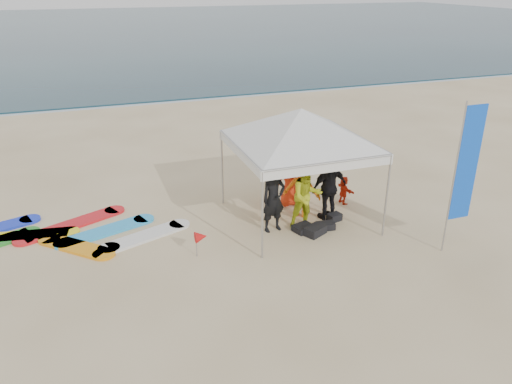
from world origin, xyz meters
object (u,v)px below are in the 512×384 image
Objects in this scene: person_black_a at (274,199)px; feather_flag at (466,166)px; person_orange_a at (302,188)px; marker_pennant at (201,237)px; canopy_tent at (301,109)px; person_yellow at (306,196)px; surfboard_spread at (60,234)px; person_black_b at (329,187)px; person_seated at (344,190)px; person_orange_b at (290,178)px.

person_black_a is 4.58m from feather_flag.
person_orange_a reaches higher than marker_pennant.
person_black_a reaches higher than person_orange_a.
feather_flag is at bearing -44.36° from canopy_tent.
person_yellow is 0.38× the size of canopy_tent.
person_yellow is 0.30× the size of surfboard_spread.
person_black_b is 2.20× the size of person_seated.
person_seated is 3.85m from feather_flag.
person_orange_b reaches higher than person_seated.
person_black_b is at bearing -18.65° from canopy_tent.
surfboard_spread is at bearing 156.44° from feather_flag.
surfboard_spread is at bearing 165.60° from person_yellow.
feather_flag reaches higher than person_orange_b.
person_orange_b is 3.66m from marker_pennant.
person_orange_b is 2.53× the size of marker_pennant.
person_orange_b is 6.29m from surfboard_spread.
person_black_b is 1.34m from person_orange_b.
person_black_a is 1.09× the size of person_orange_a.
person_seated is at bearing 110.20° from feather_flag.
canopy_tent is 4.06m from feather_flag.
surfboard_spread is at bearing -19.66° from person_black_b.
surfboard_spread is (-7.75, 0.67, -0.38)m from person_seated.
person_black_b is (1.65, 0.15, 0.02)m from person_black_a.
person_orange_b is at bearing 32.50° from marker_pennant.
surfboard_spread is (-8.94, 3.90, -2.11)m from feather_flag.
person_orange_a is at bearing -40.74° from person_black_b.
person_yellow is 1.09× the size of person_orange_b.
feather_flag is at bearing 121.11° from person_black_b.
marker_pennant is (-4.59, -1.50, 0.08)m from person_seated.
marker_pennant is (-2.93, -0.52, -0.38)m from person_yellow.
person_black_a is at bearing 17.17° from marker_pennant.
person_orange_a reaches higher than surfboard_spread.
person_black_b is at bearing -174.53° from person_orange_a.
feather_flag reaches higher than person_yellow.
person_orange_b is at bearing 126.16° from feather_flag.
person_orange_b is (-0.63, 1.18, -0.10)m from person_black_b.
person_black_b is 3.82m from marker_pennant.
person_black_a is at bearing -16.37° from surfboard_spread.
person_seated is at bearing -129.80° from person_orange_a.
person_orange_a is 0.44× the size of feather_flag.
person_black_a is at bearing 104.80° from person_seated.
person_yellow is at bearing 116.50° from person_seated.
marker_pennant is 0.11× the size of surfboard_spread.
feather_flag is at bearing -23.56° from surfboard_spread.
surfboard_spread is at bearing 145.54° from marker_pennant.
surfboard_spread is at bearing 28.94° from person_orange_a.
feather_flag is (2.69, -3.69, 1.34)m from person_orange_b.
feather_flag is (2.06, -2.51, 1.24)m from person_black_b.
person_orange_a is 6.38m from surfboard_spread.
person_orange_a is 2.53× the size of marker_pennant.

